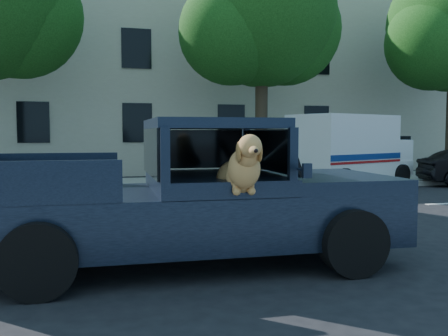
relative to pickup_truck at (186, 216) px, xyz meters
name	(u,v)px	position (x,y,z in m)	size (l,w,h in m)	color
ground	(157,256)	(-0.32, 0.58, -0.67)	(120.00, 120.00, 0.00)	black
far_sidewalk	(119,186)	(-0.32, 9.78, -0.60)	(60.00, 4.00, 0.15)	gray
lane_stripes	(226,213)	(1.68, 3.98, -0.66)	(21.60, 0.14, 0.01)	silver
street_tree_mid	(263,21)	(4.71, 10.20, 5.04)	(6.00, 5.20, 8.60)	#332619
building_main	(173,76)	(2.68, 17.08, 3.83)	(26.00, 6.00, 9.00)	#BFB69E
pickup_truck	(186,216)	(0.00, 0.00, 0.00)	(5.60, 2.91, 1.98)	black
mail_truck	(349,155)	(7.19, 8.46, 0.37)	(4.76, 3.48, 2.38)	silver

